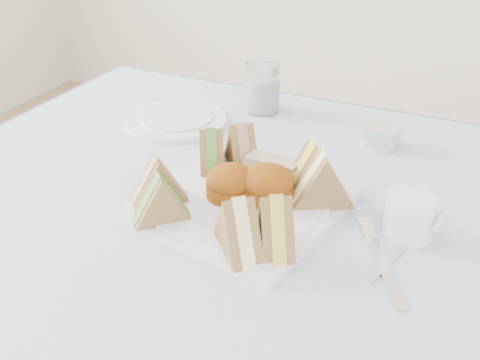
% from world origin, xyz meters
% --- Properties ---
extents(tablecloth, '(1.02, 1.02, 0.01)m').
position_xyz_m(tablecloth, '(0.00, 0.00, 0.74)').
color(tablecloth, silver).
rests_on(tablecloth, table).
extents(serving_plate, '(0.31, 0.31, 0.01)m').
position_xyz_m(serving_plate, '(0.04, 0.03, 0.75)').
color(serving_plate, white).
rests_on(serving_plate, tablecloth).
extents(sandwich_fl_a, '(0.09, 0.09, 0.08)m').
position_xyz_m(sandwich_fl_a, '(-0.07, -0.01, 0.80)').
color(sandwich_fl_a, olive).
rests_on(sandwich_fl_a, serving_plate).
extents(sandwich_fl_b, '(0.08, 0.08, 0.07)m').
position_xyz_m(sandwich_fl_b, '(-0.04, -0.05, 0.79)').
color(sandwich_fl_b, olive).
rests_on(sandwich_fl_b, serving_plate).
extents(sandwich_fr_a, '(0.08, 0.10, 0.08)m').
position_xyz_m(sandwich_fr_a, '(0.12, -0.04, 0.80)').
color(sandwich_fr_a, olive).
rests_on(sandwich_fr_a, serving_plate).
extents(sandwich_fr_b, '(0.09, 0.09, 0.08)m').
position_xyz_m(sandwich_fr_b, '(0.09, -0.07, 0.80)').
color(sandwich_fr_b, olive).
rests_on(sandwich_fr_b, serving_plate).
extents(sandwich_bl_a, '(0.07, 0.09, 0.07)m').
position_xyz_m(sandwich_bl_a, '(-0.05, 0.11, 0.79)').
color(sandwich_bl_a, olive).
rests_on(sandwich_bl_a, serving_plate).
extents(sandwich_bl_b, '(0.09, 0.09, 0.08)m').
position_xyz_m(sandwich_bl_b, '(-0.01, 0.14, 0.80)').
color(sandwich_bl_b, olive).
rests_on(sandwich_bl_b, serving_plate).
extents(sandwich_br_a, '(0.10, 0.09, 0.08)m').
position_xyz_m(sandwich_br_a, '(0.14, 0.08, 0.80)').
color(sandwich_br_a, olive).
rests_on(sandwich_br_a, serving_plate).
extents(sandwich_br_b, '(0.09, 0.09, 0.08)m').
position_xyz_m(sandwich_br_b, '(0.12, 0.12, 0.80)').
color(sandwich_br_b, olive).
rests_on(sandwich_br_b, serving_plate).
extents(scone_left, '(0.08, 0.08, 0.05)m').
position_xyz_m(scone_left, '(0.02, 0.04, 0.78)').
color(scone_left, brown).
rests_on(scone_left, serving_plate).
extents(scone_right, '(0.09, 0.09, 0.05)m').
position_xyz_m(scone_right, '(0.07, 0.06, 0.78)').
color(scone_right, brown).
rests_on(scone_right, serving_plate).
extents(pastry_slice, '(0.09, 0.04, 0.04)m').
position_xyz_m(pastry_slice, '(0.05, 0.11, 0.78)').
color(pastry_slice, beige).
rests_on(pastry_slice, serving_plate).
extents(side_plate, '(0.22, 0.22, 0.01)m').
position_xyz_m(side_plate, '(-0.21, 0.27, 0.75)').
color(side_plate, white).
rests_on(side_plate, tablecloth).
extents(water_glass, '(0.07, 0.07, 0.10)m').
position_xyz_m(water_glass, '(-0.08, 0.40, 0.80)').
color(water_glass, white).
rests_on(water_glass, tablecloth).
extents(tea_strainer, '(0.07, 0.07, 0.04)m').
position_xyz_m(tea_strainer, '(0.18, 0.33, 0.76)').
color(tea_strainer, silver).
rests_on(tea_strainer, tablecloth).
extents(knife, '(0.11, 0.18, 0.00)m').
position_xyz_m(knife, '(0.25, -0.00, 0.75)').
color(knife, silver).
rests_on(knife, tablecloth).
extents(fork, '(0.05, 0.17, 0.00)m').
position_xyz_m(fork, '(0.27, 0.03, 0.75)').
color(fork, silver).
rests_on(fork, tablecloth).
extents(creamer_jug, '(0.07, 0.07, 0.06)m').
position_xyz_m(creamer_jug, '(0.27, 0.07, 0.78)').
color(creamer_jug, white).
rests_on(creamer_jug, tablecloth).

